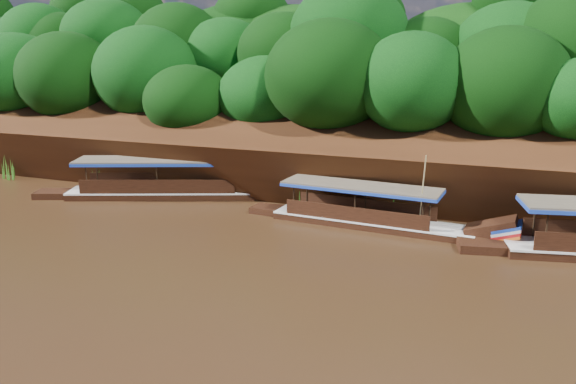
{
  "coord_description": "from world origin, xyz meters",
  "views": [
    {
      "loc": [
        6.77,
        -22.63,
        9.55
      ],
      "look_at": [
        -4.91,
        7.0,
        1.59
      ],
      "focal_mm": 35.0,
      "sensor_mm": 36.0,
      "label": 1
    }
  ],
  "objects": [
    {
      "name": "boat_1",
      "position": [
        0.77,
        7.15,
        0.53
      ],
      "size": [
        13.56,
        2.98,
        4.93
      ],
      "rotation": [
        0.0,
        0.0,
        -0.07
      ],
      "color": "black",
      "rests_on": "ground"
    },
    {
      "name": "ground",
      "position": [
        0.0,
        0.0,
        0.0
      ],
      "size": [
        160.0,
        160.0,
        0.0
      ],
      "primitive_type": "plane",
      "color": "black",
      "rests_on": "ground"
    },
    {
      "name": "boat_2",
      "position": [
        -13.17,
        9.17,
        0.59
      ],
      "size": [
        16.21,
        8.26,
        6.15
      ],
      "rotation": [
        0.0,
        0.0,
        0.39
      ],
      "color": "black",
      "rests_on": "ground"
    },
    {
      "name": "reeds",
      "position": [
        -3.21,
        9.61,
        0.88
      ],
      "size": [
        50.83,
        2.61,
        2.02
      ],
      "color": "#2E6419",
      "rests_on": "ground"
    },
    {
      "name": "riverbank",
      "position": [
        -0.01,
        22.73,
        1.89
      ],
      "size": [
        120.0,
        30.06,
        19.4
      ],
      "color": "black",
      "rests_on": "ground"
    }
  ]
}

